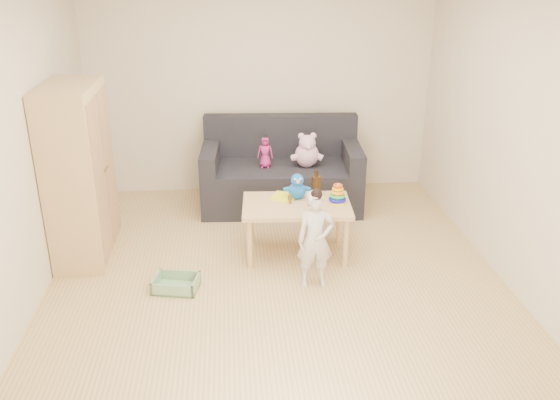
{
  "coord_description": "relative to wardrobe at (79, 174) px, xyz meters",
  "views": [
    {
      "loc": [
        -0.38,
        -4.6,
        2.68
      ],
      "look_at": [
        0.05,
        0.25,
        0.65
      ],
      "focal_mm": 38.0,
      "sensor_mm": 36.0,
      "label": 1
    }
  ],
  "objects": [
    {
      "name": "ring_stacker",
      "position": [
        2.37,
        -0.19,
        -0.22
      ],
      "size": [
        0.17,
        0.17,
        0.19
      ],
      "color": "#FFF60D",
      "rests_on": "play_table"
    },
    {
      "name": "blue_plush",
      "position": [
        2.0,
        -0.05,
        -0.16
      ],
      "size": [
        0.25,
        0.22,
        0.25
      ],
      "primitive_type": null,
      "rotation": [
        0.0,
        0.0,
        -0.27
      ],
      "color": "blue",
      "rests_on": "play_table"
    },
    {
      "name": "play_table",
      "position": [
        1.99,
        -0.19,
        -0.56
      ],
      "size": [
        1.04,
        0.69,
        0.53
      ],
      "primitive_type": "cube",
      "rotation": [
        0.0,
        0.0,
        -0.06
      ],
      "color": "#D4BA74",
      "rests_on": "ground"
    },
    {
      "name": "storage_bin",
      "position": [
        0.88,
        -0.73,
        -0.76
      ],
      "size": [
        0.42,
        0.35,
        0.11
      ],
      "primitive_type": null,
      "rotation": [
        0.0,
        0.0,
        -0.21
      ],
      "color": "#78A174",
      "rests_on": "ground"
    },
    {
      "name": "room",
      "position": [
        1.76,
        -0.62,
        0.48
      ],
      "size": [
        4.5,
        4.5,
        4.5
      ],
      "color": "tan",
      "rests_on": "ground"
    },
    {
      "name": "doll",
      "position": [
        1.77,
        0.95,
        -0.16
      ],
      "size": [
        0.19,
        0.14,
        0.34
      ],
      "primitive_type": "imported",
      "rotation": [
        0.0,
        0.0,
        -0.15
      ],
      "color": "#AE206E",
      "rests_on": "sofa"
    },
    {
      "name": "sofa",
      "position": [
        1.95,
        1.01,
        -0.57
      ],
      "size": [
        1.81,
        0.98,
        0.49
      ],
      "primitive_type": "cube",
      "rotation": [
        0.0,
        0.0,
        -0.06
      ],
      "color": "black",
      "rests_on": "ground"
    },
    {
      "name": "wooden_figure",
      "position": [
        1.92,
        -0.18,
        -0.24
      ],
      "size": [
        0.05,
        0.04,
        0.11
      ],
      "primitive_type": null,
      "rotation": [
        0.0,
        0.0,
        -0.07
      ],
      "color": "brown",
      "rests_on": "play_table"
    },
    {
      "name": "toddler",
      "position": [
        2.08,
        -0.75,
        -0.4
      ],
      "size": [
        0.32,
        0.21,
        0.85
      ],
      "primitive_type": "imported",
      "rotation": [
        0.0,
        0.0,
        0.01
      ],
      "color": "beige",
      "rests_on": "ground"
    },
    {
      "name": "brown_bottle",
      "position": [
        2.19,
        -0.0,
        -0.18
      ],
      "size": [
        0.09,
        0.09,
        0.26
      ],
      "color": "black",
      "rests_on": "play_table"
    },
    {
      "name": "wardrobe",
      "position": [
        0.0,
        0.0,
        0.0
      ],
      "size": [
        0.46,
        0.91,
        1.64
      ],
      "primitive_type": "cube",
      "color": "tan",
      "rests_on": "ground"
    },
    {
      "name": "yellow_book",
      "position": [
        1.88,
        -0.02,
        -0.28
      ],
      "size": [
        0.28,
        0.28,
        0.02
      ],
      "primitive_type": "cube",
      "rotation": [
        0.0,
        0.0,
        -0.39
      ],
      "color": "yellow",
      "rests_on": "play_table"
    },
    {
      "name": "pink_bear",
      "position": [
        2.23,
        0.94,
        -0.16
      ],
      "size": [
        0.35,
        0.33,
        0.32
      ],
      "primitive_type": null,
      "rotation": [
        0.0,
        0.0,
        -0.36
      ],
      "color": "#E2A7CC",
      "rests_on": "sofa"
    }
  ]
}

